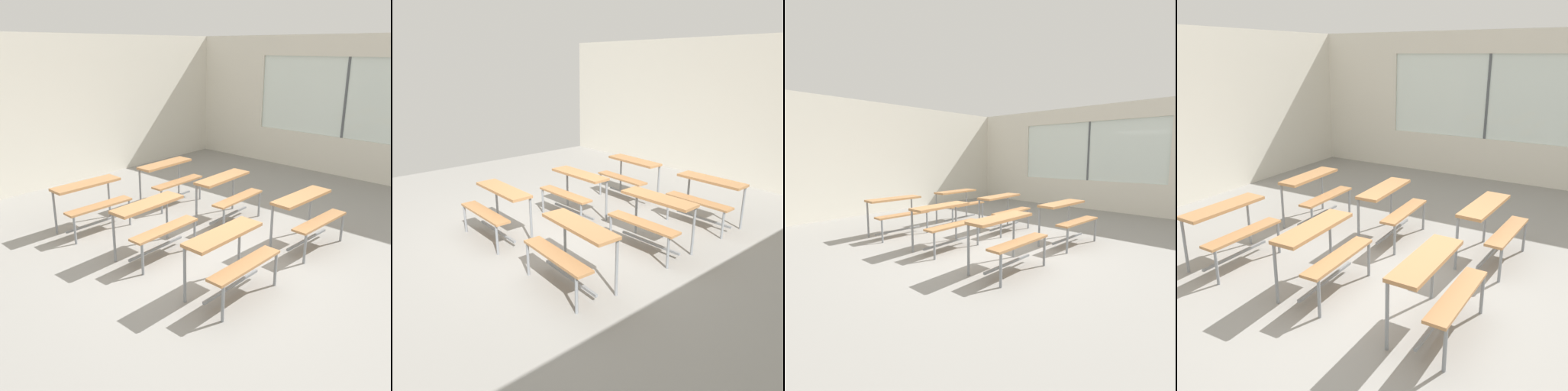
% 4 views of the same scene
% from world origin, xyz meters
% --- Properties ---
extents(ground, '(10.00, 9.00, 0.05)m').
position_xyz_m(ground, '(0.00, 0.00, -0.03)').
color(ground, gray).
extents(wall_back, '(10.00, 0.12, 3.00)m').
position_xyz_m(wall_back, '(0.00, 4.50, 1.50)').
color(wall_back, silver).
rests_on(wall_back, ground).
extents(wall_right, '(0.12, 9.00, 3.00)m').
position_xyz_m(wall_right, '(5.00, -0.13, 1.45)').
color(wall_right, silver).
rests_on(wall_right, ground).
extents(desk_bench_r0c0, '(1.10, 0.59, 0.74)m').
position_xyz_m(desk_bench_r0c0, '(-0.55, -0.79, 0.56)').
color(desk_bench_r0c0, '#A87547').
rests_on(desk_bench_r0c0, ground).
extents(desk_bench_r0c1, '(1.13, 0.64, 0.74)m').
position_xyz_m(desk_bench_r0c1, '(1.21, -0.79, 0.56)').
color(desk_bench_r0c1, '#A87547').
rests_on(desk_bench_r0c1, ground).
extents(desk_bench_r1c0, '(1.12, 0.62, 0.74)m').
position_xyz_m(desk_bench_r1c0, '(-0.47, 0.60, 0.56)').
color(desk_bench_r1c0, '#A87547').
rests_on(desk_bench_r1c0, ground).
extents(desk_bench_r1c1, '(1.12, 0.63, 0.74)m').
position_xyz_m(desk_bench_r1c1, '(1.18, 0.64, 0.56)').
color(desk_bench_r1c1, '#A87547').
rests_on(desk_bench_r1c1, ground).
extents(desk_bench_r2c0, '(1.11, 0.61, 0.74)m').
position_xyz_m(desk_bench_r2c0, '(-0.53, 1.99, 0.56)').
color(desk_bench_r2c0, '#A87547').
rests_on(desk_bench_r2c0, ground).
extents(desk_bench_r2c1, '(1.11, 0.61, 0.74)m').
position_xyz_m(desk_bench_r2c1, '(1.15, 1.97, 0.56)').
color(desk_bench_r2c1, '#A87547').
rests_on(desk_bench_r2c1, ground).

